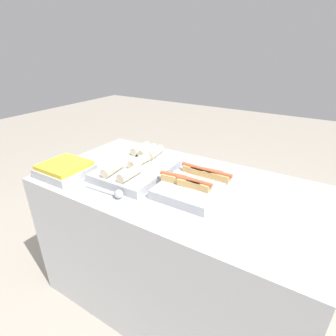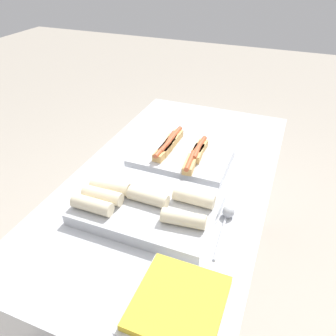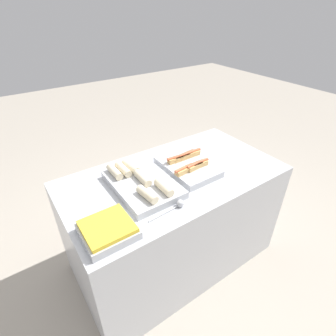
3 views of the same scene
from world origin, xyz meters
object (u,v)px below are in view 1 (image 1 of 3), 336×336
at_px(tray_hotdogs, 196,182).
at_px(serving_spoon_near, 116,194).
at_px(tray_wraps, 139,166).
at_px(tray_side_front, 65,169).

height_order(tray_hotdogs, serving_spoon_near, tray_hotdogs).
height_order(tray_wraps, serving_spoon_near, tray_wraps).
bearing_deg(tray_side_front, tray_hotdogs, 19.36).
relative_size(tray_hotdogs, tray_side_front, 1.63).
relative_size(tray_hotdogs, serving_spoon_near, 1.76).
distance_m(tray_hotdogs, tray_side_front, 0.79).
bearing_deg(tray_side_front, tray_wraps, 36.68).
height_order(tray_wraps, tray_side_front, tray_wraps).
bearing_deg(tray_side_front, serving_spoon_near, -4.86).
relative_size(tray_wraps, serving_spoon_near, 2.07).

